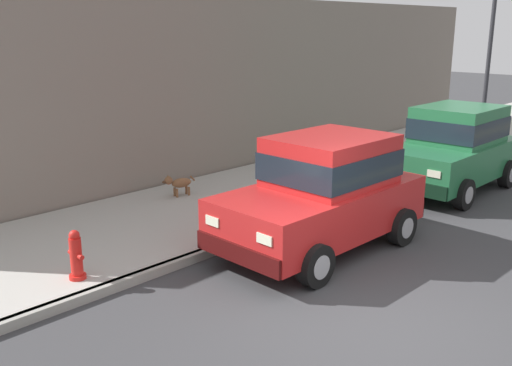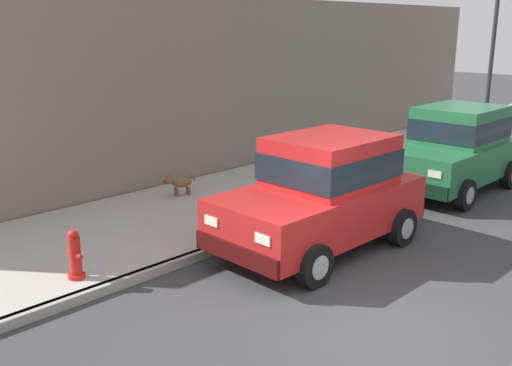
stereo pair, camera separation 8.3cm
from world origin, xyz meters
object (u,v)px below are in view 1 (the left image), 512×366
fire_hydrant (76,256)px  street_lamp (490,51)px  car_green_hatchback (454,147)px  dog_brown (179,183)px  car_red_hatchback (324,192)px

fire_hydrant → street_lamp: 13.33m
fire_hydrant → street_lamp: size_ratio=0.16×
car_green_hatchback → dog_brown: size_ratio=5.11×
car_red_hatchback → street_lamp: 9.77m
dog_brown → street_lamp: street_lamp is taller
dog_brown → street_lamp: bearing=76.4°
car_red_hatchback → fire_hydrant: 3.98m
car_green_hatchback → dog_brown: bearing=-126.3°
dog_brown → car_red_hatchback: bearing=1.0°
fire_hydrant → street_lamp: street_lamp is taller
fire_hydrant → car_red_hatchback: bearing=67.1°
car_red_hatchback → street_lamp: street_lamp is taller
car_red_hatchback → street_lamp: bearing=98.6°
dog_brown → fire_hydrant: (2.21, -3.57, 0.05)m
fire_hydrant → street_lamp: bearing=89.6°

